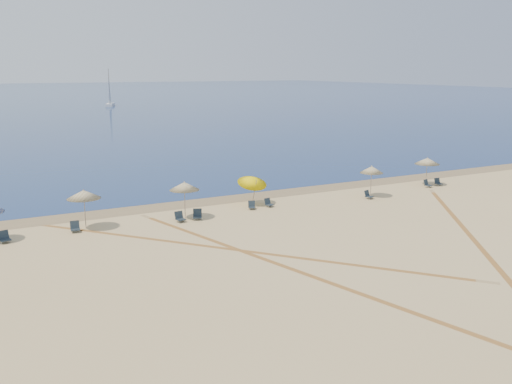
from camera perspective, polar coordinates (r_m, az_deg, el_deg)
ground at (r=25.46m, az=21.39°, el=-11.76°), size 160.00×160.00×0.00m
ocean at (r=240.89m, az=-23.08°, el=9.30°), size 500.00×500.00×0.00m
wet_sand at (r=44.10m, az=-2.36°, el=-0.62°), size 500.00×500.00×0.00m
umbrella_1 at (r=36.88m, az=-17.54°, el=-0.24°), size 2.18×2.18×2.62m
umbrella_2 at (r=37.85m, az=-7.48°, el=0.62°), size 2.06×2.06×2.65m
umbrella_3 at (r=41.52m, az=-0.36°, el=1.24°), size 2.25×2.30×2.55m
umbrella_4 at (r=45.09m, az=11.98°, el=2.31°), size 1.88×1.88×2.58m
umbrella_5 at (r=50.97m, az=17.44°, el=3.10°), size 2.18×2.18×2.51m
chair_1 at (r=36.14m, az=-24.78°, el=-4.32°), size 0.72×0.79×0.71m
chair_2 at (r=36.79m, az=-18.36°, el=-3.51°), size 0.62×0.71×0.69m
chair_3 at (r=37.56m, az=-7.96°, el=-2.63°), size 0.65×0.74×0.70m
chair_4 at (r=38.00m, az=-6.14°, el=-2.39°), size 0.82×0.88×0.72m
chair_5 at (r=40.52m, az=-0.44°, el=-1.43°), size 0.68×0.74×0.61m
chair_6 at (r=41.24m, az=1.33°, el=-1.16°), size 0.66×0.73×0.64m
chair_7 at (r=44.72m, az=11.64°, el=-0.31°), size 0.71×0.78×0.66m
chair_8 at (r=50.38m, az=17.44°, el=0.82°), size 0.69×0.76×0.66m
chair_9 at (r=51.44m, az=18.46°, el=0.97°), size 0.60×0.68×0.65m
sailboat_1 at (r=160.61m, az=-15.04°, el=9.77°), size 3.99×7.09×10.29m
tire_tracks at (r=31.54m, az=8.14°, el=-6.23°), size 53.85×45.63×0.00m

